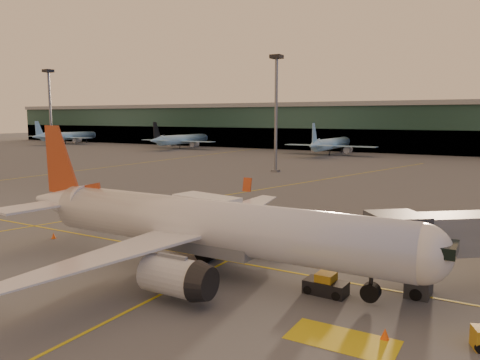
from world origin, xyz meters
The scene contains 12 objects.
ground centered at (0.00, 0.00, 0.00)m, with size 600.00×600.00×0.00m, color #4C4F54.
taxi_markings centered at (-7.32, 44.49, 0.01)m, with size 100.12×173.00×0.01m.
terminal centered at (0.00, 141.79, 8.76)m, with size 400.00×20.00×17.60m.
mast_west_far centered at (-90.00, 62.00, 14.86)m, with size 2.40×2.40×25.60m.
mast_west_near centered at (-20.00, 66.00, 14.86)m, with size 2.40×2.40×25.60m.
distant_aircraft_row centered at (-53.75, 118.00, 0.00)m, with size 225.00×34.00×13.00m.
main_airplane centered at (4.45, 1.52, 3.72)m, with size 37.84×33.98×11.45m.
catering_truck centered at (1.35, 7.33, 2.83)m, with size 6.80×3.90×4.98m.
pushback_tug centered at (14.86, 1.98, 0.61)m, with size 3.01×1.73×1.51m.
cone_tail centered at (-14.20, 2.47, 0.28)m, with size 0.46×0.46×0.58m.
cone_wing_left centered at (2.46, 18.35, 0.27)m, with size 0.45×0.45×0.57m.
cone_fwd centered at (20.02, -2.75, 0.31)m, with size 0.50×0.50×0.64m.
Camera 1 is at (25.37, -28.00, 12.26)m, focal length 35.00 mm.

